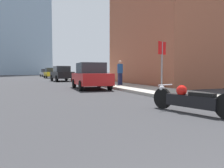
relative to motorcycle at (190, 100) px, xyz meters
name	(u,v)px	position (x,y,z in m)	size (l,w,h in m)	color
sidewalk	(65,77)	(2.47, 35.17, -0.31)	(2.83, 240.00, 0.15)	#9E998E
brick_storefront	(188,30)	(9.66, 11.45, 4.55)	(11.15, 10.74, 9.86)	#9E563D
motorcycle	(190,100)	(0.00, 0.00, 0.00)	(0.94, 2.54, 0.77)	black
parked_car_red	(91,76)	(-0.23, 8.99, 0.46)	(2.12, 4.12, 1.70)	red
parked_car_black	(62,74)	(-0.30, 20.90, 0.50)	(2.24, 4.40, 1.75)	black
parked_car_yellow	(51,73)	(-0.24, 33.50, 0.48)	(2.07, 4.59, 1.72)	gold
parked_car_silver	(46,73)	(-0.16, 44.62, 0.42)	(2.30, 4.07, 1.64)	#BCBCC1
stop_sign	(162,58)	(1.83, 4.02, 1.40)	(0.57, 0.26, 2.40)	slate
pedestrian	(120,72)	(2.28, 9.96, 0.70)	(0.36, 0.25, 1.79)	#1E2347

